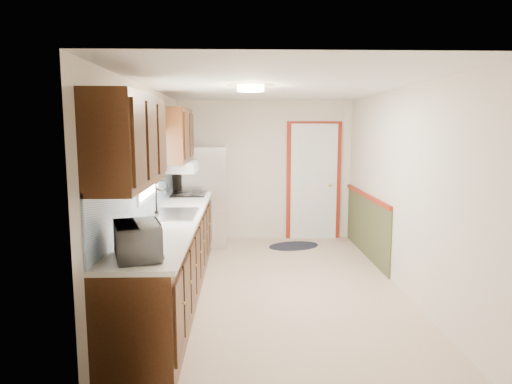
{
  "coord_description": "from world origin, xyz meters",
  "views": [
    {
      "loc": [
        -0.41,
        -5.37,
        1.93
      ],
      "look_at": [
        -0.23,
        0.15,
        1.15
      ],
      "focal_mm": 32.0,
      "sensor_mm": 36.0,
      "label": 1
    }
  ],
  "objects": [
    {
      "name": "refrigerator",
      "position": [
        -1.02,
        2.05,
        0.82
      ],
      "size": [
        0.75,
        0.73,
        1.63
      ],
      "rotation": [
        0.0,
        0.0,
        0.12
      ],
      "color": "#B7B7BC",
      "rests_on": "ground"
    },
    {
      "name": "ceiling_fixture",
      "position": [
        -0.3,
        -0.2,
        2.36
      ],
      "size": [
        0.3,
        0.3,
        0.06
      ],
      "primitive_type": "cylinder",
      "color": "#FFD88C",
      "rests_on": "room_shell"
    },
    {
      "name": "rug",
      "position": [
        0.45,
        1.9,
        0.01
      ],
      "size": [
        0.98,
        0.79,
        0.01
      ],
      "primitive_type": "ellipsoid",
      "rotation": [
        0.0,
        0.0,
        0.33
      ],
      "color": "black",
      "rests_on": "ground"
    },
    {
      "name": "room_shell",
      "position": [
        0.0,
        0.0,
        1.2
      ],
      "size": [
        3.2,
        5.2,
        2.52
      ],
      "color": "tan",
      "rests_on": "ground"
    },
    {
      "name": "microwave",
      "position": [
        -1.2,
        -1.95,
        1.11
      ],
      "size": [
        0.41,
        0.55,
        0.33
      ],
      "primitive_type": "imported",
      "rotation": [
        0.0,
        0.0,
        1.9
      ],
      "color": "white",
      "rests_on": "kitchen_run"
    },
    {
      "name": "back_wall_trim",
      "position": [
        0.99,
        2.21,
        0.89
      ],
      "size": [
        1.12,
        2.3,
        2.08
      ],
      "color": "maroon",
      "rests_on": "ground"
    },
    {
      "name": "kitchen_run",
      "position": [
        -1.24,
        -0.29,
        0.81
      ],
      "size": [
        0.63,
        4.0,
        2.2
      ],
      "color": "#321A0B",
      "rests_on": "ground"
    },
    {
      "name": "cooktop",
      "position": [
        -1.19,
        1.4,
        0.95
      ],
      "size": [
        0.5,
        0.6,
        0.02
      ],
      "primitive_type": "cube",
      "color": "black",
      "rests_on": "kitchen_run"
    }
  ]
}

